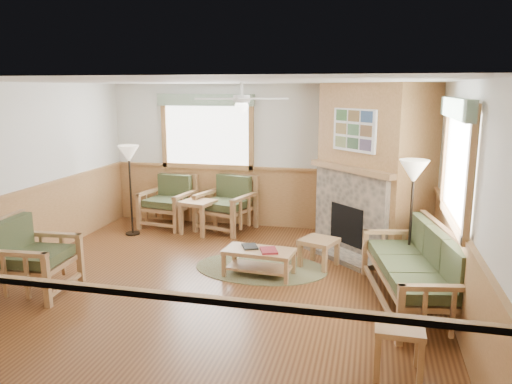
% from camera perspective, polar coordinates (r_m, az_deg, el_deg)
% --- Properties ---
extents(floor, '(6.00, 6.00, 0.01)m').
position_cam_1_polar(floor, '(6.97, -4.60, -10.34)').
color(floor, brown).
rests_on(floor, ground).
extents(ceiling, '(6.00, 6.00, 0.01)m').
position_cam_1_polar(ceiling, '(6.46, -5.00, 12.49)').
color(ceiling, white).
rests_on(ceiling, floor).
extents(wall_back, '(6.00, 0.02, 2.70)m').
position_cam_1_polar(wall_back, '(9.44, 0.85, 4.08)').
color(wall_back, white).
rests_on(wall_back, floor).
extents(wall_front, '(6.00, 0.02, 2.70)m').
position_cam_1_polar(wall_front, '(3.94, -18.53, -7.58)').
color(wall_front, white).
rests_on(wall_front, floor).
extents(wall_left, '(0.02, 6.00, 2.70)m').
position_cam_1_polar(wall_left, '(8.03, -25.62, 1.55)').
color(wall_left, white).
rests_on(wall_left, floor).
extents(wall_right, '(0.02, 6.00, 2.70)m').
position_cam_1_polar(wall_right, '(6.34, 21.93, -0.59)').
color(wall_right, white).
rests_on(wall_right, floor).
extents(wainscot, '(6.00, 6.00, 1.10)m').
position_cam_1_polar(wainscot, '(6.78, -4.68, -5.99)').
color(wainscot, '#A97845').
rests_on(wainscot, floor).
extents(fireplace, '(3.11, 3.11, 2.70)m').
position_cam_1_polar(fireplace, '(8.29, 13.39, 2.67)').
color(fireplace, '#A97845').
rests_on(fireplace, floor).
extents(window_back, '(1.90, 0.16, 1.50)m').
position_cam_1_polar(window_back, '(9.62, -5.71, 11.21)').
color(window_back, white).
rests_on(window_back, wall_back).
extents(window_right, '(0.16, 1.90, 1.50)m').
position_cam_1_polar(window_right, '(6.01, 22.69, 10.08)').
color(window_right, white).
rests_on(window_right, wall_right).
extents(ceiling_fan, '(1.59, 1.59, 0.36)m').
position_cam_1_polar(ceiling_fan, '(6.66, -1.67, 12.16)').
color(ceiling_fan, white).
rests_on(ceiling_fan, ceiling).
extents(sofa, '(2.20, 1.24, 0.95)m').
position_cam_1_polar(sofa, '(6.41, 17.47, -8.28)').
color(sofa, '#A3784C').
rests_on(sofa, floor).
extents(armchair_back_left, '(0.99, 0.99, 0.98)m').
position_cam_1_polar(armchair_back_left, '(9.72, -10.05, -1.06)').
color(armchair_back_left, '#A3784C').
rests_on(armchair_back_left, floor).
extents(armchair_back_right, '(1.11, 1.11, 1.01)m').
position_cam_1_polar(armchair_back_right, '(9.32, -3.46, -1.34)').
color(armchair_back_right, '#A3784C').
rests_on(armchair_back_right, floor).
extents(armchair_left, '(0.95, 0.95, 0.99)m').
position_cam_1_polar(armchair_left, '(7.08, -24.00, -6.68)').
color(armchair_left, '#A3784C').
rests_on(armchair_left, floor).
extents(coffee_table, '(1.01, 0.57, 0.39)m').
position_cam_1_polar(coffee_table, '(7.12, 0.35, -8.09)').
color(coffee_table, '#A3784C').
rests_on(coffee_table, floor).
extents(end_table_chairs, '(0.66, 0.64, 0.61)m').
position_cam_1_polar(end_table_chairs, '(9.19, -6.62, -2.86)').
color(end_table_chairs, '#A3784C').
rests_on(end_table_chairs, floor).
extents(end_table_sofa, '(0.45, 0.43, 0.50)m').
position_cam_1_polar(end_table_sofa, '(5.00, 15.95, -16.94)').
color(end_table_sofa, '#A3784C').
rests_on(end_table_sofa, floor).
extents(footstool, '(0.63, 0.63, 0.42)m').
position_cam_1_polar(footstool, '(7.55, 7.18, -6.89)').
color(footstool, '#A3784C').
rests_on(footstool, floor).
extents(braided_rug, '(2.46, 2.46, 0.01)m').
position_cam_1_polar(braided_rug, '(7.47, 0.55, -8.68)').
color(braided_rug, brown).
rests_on(braided_rug, floor).
extents(floor_lamp_left, '(0.44, 0.44, 1.64)m').
position_cam_1_polar(floor_lamp_left, '(9.23, -14.14, 0.19)').
color(floor_lamp_left, black).
rests_on(floor_lamp_left, floor).
extents(floor_lamp_right, '(0.50, 0.50, 1.71)m').
position_cam_1_polar(floor_lamp_right, '(7.01, 17.25, -3.32)').
color(floor_lamp_right, black).
rests_on(floor_lamp_right, floor).
extents(book_red, '(0.31, 0.36, 0.03)m').
position_cam_1_polar(book_red, '(6.97, 1.47, -6.58)').
color(book_red, maroon).
rests_on(book_red, coffee_table).
extents(book_dark, '(0.29, 0.33, 0.03)m').
position_cam_1_polar(book_dark, '(7.15, -0.70, -6.15)').
color(book_dark, black).
rests_on(book_dark, coffee_table).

